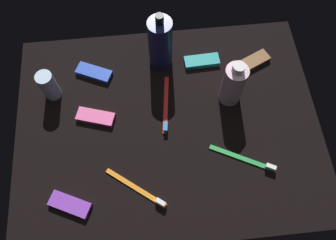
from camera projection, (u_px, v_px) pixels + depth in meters
ground_plane at (168, 125)px, 94.84cm from camera, size 84.00×64.00×1.20cm
lotion_bottle at (159, 43)px, 94.91cm from camera, size 6.78×6.78×19.92cm
bodywash_bottle at (233, 84)px, 91.11cm from camera, size 6.07×6.07×16.22cm
deodorant_stick at (49, 86)px, 93.78cm from camera, size 4.55×4.55×9.70cm
toothbrush_orange at (139, 190)px, 86.22cm from camera, size 15.10×11.79×2.10cm
toothbrush_green at (246, 159)px, 89.52cm from camera, size 16.56×9.30×2.10cm
toothbrush_red at (166, 107)px, 95.78cm from camera, size 3.59×18.00×2.10cm
snack_bar_blue at (94, 73)px, 100.30cm from camera, size 11.12×8.02×1.50cm
snack_bar_brown at (253, 62)px, 101.84cm from camera, size 11.12×7.98×1.50cm
snack_bar_pink at (96, 117)px, 94.39cm from camera, size 11.12×6.93×1.50cm
snack_bar_teal at (202, 61)px, 101.96cm from camera, size 10.56×4.44×1.50cm
snack_bar_purple at (70, 204)px, 84.57cm from camera, size 11.11×8.10×1.50cm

